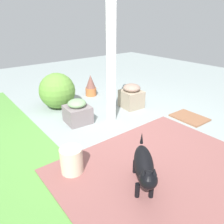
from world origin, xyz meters
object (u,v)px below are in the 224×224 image
Objects in this scene: stone_planter_mid at (78,112)px; ceramic_urn at (72,161)px; round_shrub at (57,91)px; terracotta_pot_spiky at (91,86)px; doormat at (189,118)px; stone_planter_nearest at (131,96)px; porch_pillar at (111,53)px; dog at (144,166)px.

stone_planter_mid is 1.37× the size of ceramic_urn.
terracotta_pot_spiky is at bearing -77.75° from round_shrub.
ceramic_urn is 2.39m from doormat.
ceramic_urn is 0.55× the size of doormat.
stone_planter_nearest is 2.19m from ceramic_urn.
terracotta_pot_spiky is at bearing -42.94° from stone_planter_mid.
stone_planter_mid is (0.08, 1.20, -0.04)m from stone_planter_nearest.
porch_pillar is 1.84m from doormat.
terracotta_pot_spiky is at bearing 18.06° from doormat.
stone_planter_mid is 0.63× the size of round_shrub.
porch_pillar is 5.25× the size of stone_planter_mid.
dog is (-2.64, 0.31, -0.06)m from round_shrub.
doormat is (-0.03, -2.39, -0.15)m from ceramic_urn.
ceramic_urn is (-0.80, 1.23, -1.01)m from porch_pillar.
dog is at bearing 139.73° from stone_planter_nearest.
dog is (-2.84, 1.22, 0.06)m from terracotta_pot_spiky.
stone_planter_nearest is 1.09× the size of stone_planter_mid.
stone_planter_nearest is 2.28m from dog.
stone_planter_mid is 1.84m from dog.
porch_pillar is 1.47m from round_shrub.
terracotta_pot_spiky reaches higher than stone_planter_nearest.
porch_pillar is 1.90m from dog.
doormat is at bearing -90.66° from ceramic_urn.
porch_pillar is 7.19× the size of ceramic_urn.
ceramic_urn is at bearing 158.45° from round_shrub.
porch_pillar is 4.83× the size of stone_planter_nearest.
doormat is (-1.96, -1.62, -0.34)m from round_shrub.
ceramic_urn is (-1.11, 0.73, -0.03)m from stone_planter_mid.
porch_pillar is 3.97× the size of doormat.
doormat is (-2.16, -0.71, -0.22)m from terracotta_pot_spiky.
stone_planter_nearest is 1.18m from doormat.
dog is (-1.82, 0.27, 0.10)m from stone_planter_mid.
porch_pillar is at bearing 54.54° from doormat.
stone_planter_nearest is at bearing -40.27° from dog.
round_shrub is 2.66m from dog.
stone_planter_mid reaches higher than doormat.
terracotta_pot_spiky is at bearing -38.24° from ceramic_urn.
porch_pillar is 4.81× the size of terracotta_pot_spiky.
porch_pillar is at bearing -122.05° from stone_planter_mid.
dog is 2.06m from doormat.
dog is (-1.51, 0.77, -0.88)m from porch_pillar.
round_shrub is at bearing 102.25° from terracotta_pot_spiky.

